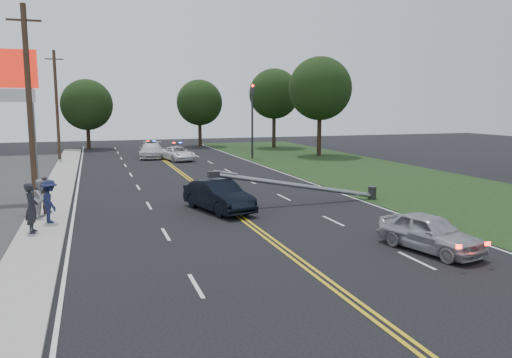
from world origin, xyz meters
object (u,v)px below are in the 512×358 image
object	(u,v)px
emergency_b	(151,150)
bystander_c	(50,201)
fallen_streetlight	(307,186)
bystander_a	(32,208)
pylon_sign	(6,88)
waiting_sedan	(430,233)
traffic_signal	(252,114)
bystander_d	(45,195)
bystander_b	(41,198)
utility_pole_mid	(29,105)
emergency_a	(177,154)
crashed_sedan	(218,196)
utility_pole_far	(57,105)

from	to	relation	value
emergency_b	bystander_c	bearing A→B (deg)	-96.18
fallen_streetlight	bystander_a	bearing A→B (deg)	-169.01
pylon_sign	waiting_sedan	size ratio (longest dim) A/B	2.05
traffic_signal	bystander_d	world-z (taller)	traffic_signal
emergency_b	traffic_signal	bearing A→B (deg)	-12.53
traffic_signal	bystander_b	size ratio (longest dim) A/B	4.09
emergency_b	bystander_a	xyz separation A→B (m)	(-7.84, -28.14, 0.36)
emergency_b	utility_pole_mid	bearing A→B (deg)	-101.90
waiting_sedan	bystander_d	world-z (taller)	bystander_d
emergency_b	emergency_a	bearing A→B (deg)	-46.85
emergency_b	waiting_sedan	bearing A→B (deg)	-71.56
crashed_sedan	bystander_d	xyz separation A→B (m)	(-7.86, 1.43, 0.23)
waiting_sedan	pylon_sign	bearing A→B (deg)	121.43
fallen_streetlight	bystander_a	distance (m)	13.12
fallen_streetlight	emergency_a	size ratio (longest dim) A/B	2.06
utility_pole_mid	emergency_a	world-z (taller)	utility_pole_mid
emergency_a	bystander_c	size ratio (longest dim) A/B	2.44
fallen_streetlight	waiting_sedan	xyz separation A→B (m)	(0.63, -9.19, -0.25)
emergency_a	bystander_c	world-z (taller)	bystander_c
traffic_signal	emergency_b	size ratio (longest dim) A/B	1.36
bystander_c	bystander_a	bearing A→B (deg)	143.39
waiting_sedan	emergency_a	bearing A→B (deg)	82.71
emergency_a	bystander_c	bearing A→B (deg)	-126.32
utility_pole_mid	utility_pole_far	distance (m)	22.00
crashed_sedan	waiting_sedan	distance (m)	10.38
emergency_a	bystander_d	size ratio (longest dim) A/B	2.64
utility_pole_mid	emergency_b	world-z (taller)	utility_pole_mid
pylon_sign	waiting_sedan	world-z (taller)	pylon_sign
emergency_b	utility_pole_far	bearing A→B (deg)	-173.27
waiting_sedan	bystander_b	world-z (taller)	bystander_b
emergency_a	emergency_b	bearing A→B (deg)	109.28
bystander_a	bystander_d	xyz separation A→B (m)	(0.21, 3.58, -0.13)
utility_pole_far	pylon_sign	bearing A→B (deg)	-93.72
crashed_sedan	pylon_sign	bearing A→B (deg)	130.95
utility_pole_mid	bystander_c	size ratio (longest dim) A/B	5.39
fallen_streetlight	bystander_b	bearing A→B (deg)	178.63
pylon_sign	bystander_d	xyz separation A→B (m)	(2.02, -4.92, -5.02)
bystander_a	bystander_b	xyz separation A→B (m)	(0.10, 2.81, -0.13)
pylon_sign	emergency_a	world-z (taller)	pylon_sign
traffic_signal	fallen_streetlight	bearing A→B (deg)	-100.59
pylon_sign	utility_pole_mid	bearing A→B (deg)	-56.98
crashed_sedan	traffic_signal	bearing A→B (deg)	51.95
utility_pole_far	bystander_b	bearing A→B (deg)	-88.65
emergency_a	pylon_sign	bearing A→B (deg)	-139.79
crashed_sedan	bystander_c	bearing A→B (deg)	167.85
traffic_signal	utility_pole_mid	distance (m)	25.12
utility_pole_mid	emergency_b	xyz separation A→B (m)	(8.35, 21.64, -4.33)
traffic_signal	emergency_a	size ratio (longest dim) A/B	1.55
waiting_sedan	fallen_streetlight	bearing A→B (deg)	80.12
bystander_b	crashed_sedan	bearing A→B (deg)	-77.09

